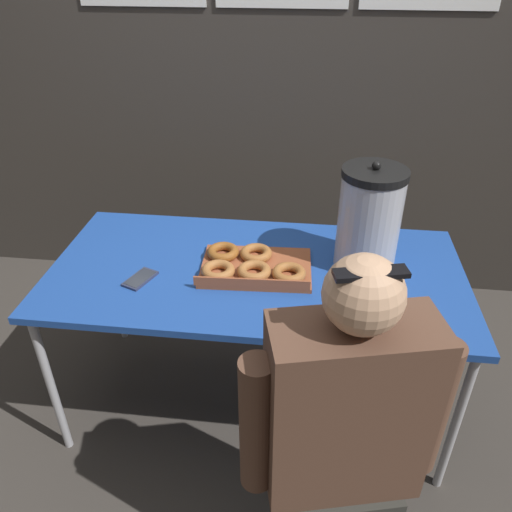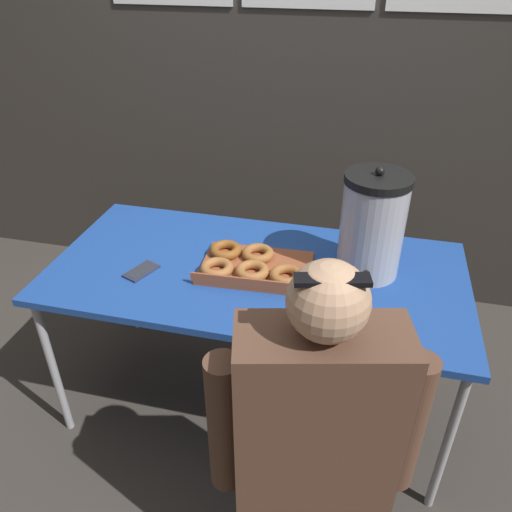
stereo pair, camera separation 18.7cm
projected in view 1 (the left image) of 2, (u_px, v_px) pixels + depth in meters
ground_plane at (256, 398)px, 2.28m from camera, size 12.00×12.00×0.00m
back_wall at (281, 68)px, 2.50m from camera, size 6.00×0.11×2.45m
folding_table at (256, 278)px, 1.93m from camera, size 1.58×0.77×0.71m
donut_box at (251, 266)px, 1.88m from camera, size 0.44×0.31×0.05m
coffee_urn at (369, 219)px, 1.83m from camera, size 0.24×0.27×0.42m
cell_phone at (140, 279)px, 1.84m from camera, size 0.11×0.15×0.01m
person_seated at (342, 447)px, 1.41m from camera, size 0.56×0.31×1.20m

